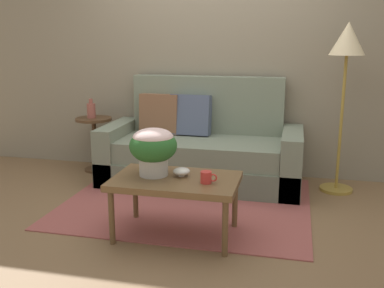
# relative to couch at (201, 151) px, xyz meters

# --- Properties ---
(ground_plane) EXTENTS (14.00, 14.00, 0.00)m
(ground_plane) POSITION_rel_couch_xyz_m (0.01, -0.70, -0.33)
(ground_plane) COLOR brown
(wall_back) EXTENTS (6.40, 0.12, 2.89)m
(wall_back) POSITION_rel_couch_xyz_m (0.01, 0.47, 1.11)
(wall_back) COLOR gray
(wall_back) RESTS_ON ground
(area_rug) EXTENTS (2.20, 1.80, 0.01)m
(area_rug) POSITION_rel_couch_xyz_m (0.01, -0.64, -0.33)
(area_rug) COLOR #994C47
(area_rug) RESTS_ON ground
(couch) EXTENTS (2.03, 0.87, 1.09)m
(couch) POSITION_rel_couch_xyz_m (0.00, 0.00, 0.00)
(couch) COLOR #626B59
(couch) RESTS_ON ground
(coffee_table) EXTENTS (0.94, 0.60, 0.46)m
(coffee_table) POSITION_rel_couch_xyz_m (0.09, -1.34, 0.08)
(coffee_table) COLOR brown
(coffee_table) RESTS_ON ground
(side_table) EXTENTS (0.40, 0.40, 0.61)m
(side_table) POSITION_rel_couch_xyz_m (-1.26, 0.11, 0.09)
(side_table) COLOR #4C331E
(side_table) RESTS_ON ground
(floor_lamp) EXTENTS (0.33, 0.33, 1.63)m
(floor_lamp) POSITION_rel_couch_xyz_m (1.38, 0.02, 1.00)
(floor_lamp) COLOR olive
(floor_lamp) RESTS_ON ground
(potted_plant) EXTENTS (0.36, 0.36, 0.36)m
(potted_plant) POSITION_rel_couch_xyz_m (-0.09, -1.30, 0.35)
(potted_plant) COLOR #B7B2A8
(potted_plant) RESTS_ON coffee_table
(coffee_mug) EXTENTS (0.12, 0.08, 0.09)m
(coffee_mug) POSITION_rel_couch_xyz_m (0.34, -1.40, 0.17)
(coffee_mug) COLOR red
(coffee_mug) RESTS_ON coffee_table
(snack_bowl) EXTENTS (0.13, 0.13, 0.07)m
(snack_bowl) POSITION_rel_couch_xyz_m (0.13, -1.28, 0.17)
(snack_bowl) COLOR silver
(snack_bowl) RESTS_ON coffee_table
(table_vase) EXTENTS (0.09, 0.09, 0.21)m
(table_vase) POSITION_rel_couch_xyz_m (-1.28, 0.11, 0.37)
(table_vase) COLOR #934C42
(table_vase) RESTS_ON side_table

